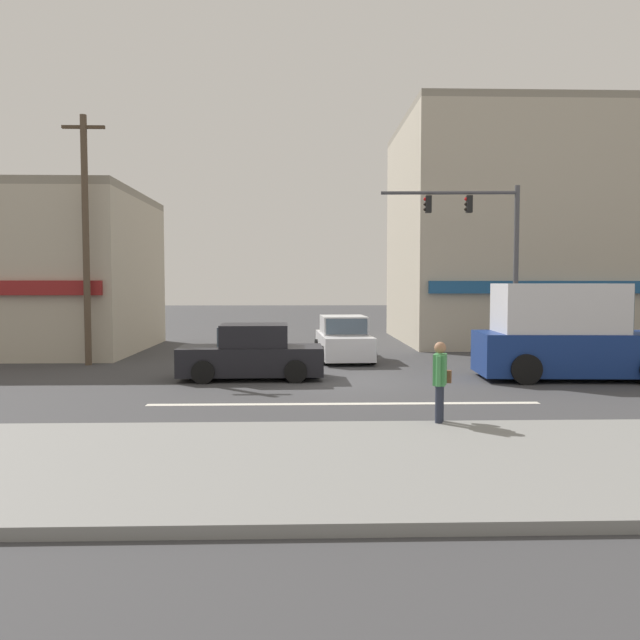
{
  "coord_description": "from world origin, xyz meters",
  "views": [
    {
      "loc": [
        -0.98,
        -17.58,
        2.76
      ],
      "look_at": [
        -0.39,
        2.0,
        1.6
      ],
      "focal_mm": 35.0,
      "sensor_mm": 36.0,
      "label": 1
    }
  ],
  "objects": [
    {
      "name": "ground_plane",
      "position": [
        0.0,
        0.0,
        0.0
      ],
      "size": [
        120.0,
        120.0,
        0.0
      ],
      "primitive_type": "plane",
      "color": "#3D3D3F"
    },
    {
      "name": "lane_marking_stripe",
      "position": [
        0.0,
        -3.5,
        0.0
      ],
      "size": [
        9.0,
        0.24,
        0.01
      ],
      "primitive_type": "cube",
      "color": "silver",
      "rests_on": "ground"
    },
    {
      "name": "sidewalk_curb",
      "position": [
        0.0,
        -8.5,
        0.08
      ],
      "size": [
        40.0,
        5.0,
        0.16
      ],
      "primitive_type": "cube",
      "color": "gray",
      "rests_on": "ground"
    },
    {
      "name": "building_right_corner",
      "position": [
        10.59,
        11.92,
        5.19
      ],
      "size": [
        13.7,
        9.81,
        10.38
      ],
      "color": "#B7AD99",
      "rests_on": "ground"
    },
    {
      "name": "utility_pole_near_left",
      "position": [
        -8.16,
        3.53,
        4.3
      ],
      "size": [
        1.4,
        0.22,
        8.31
      ],
      "color": "brown",
      "rests_on": "ground"
    },
    {
      "name": "traffic_light_mast",
      "position": [
        5.66,
        4.42,
        4.18
      ],
      "size": [
        4.89,
        0.39,
        6.2
      ],
      "color": "#47474C",
      "rests_on": "ground"
    },
    {
      "name": "sedan_approaching_near",
      "position": [
        -2.41,
        0.35,
        0.71
      ],
      "size": [
        4.14,
        1.96,
        1.58
      ],
      "color": "black",
      "rests_on": "ground"
    },
    {
      "name": "sedan_parked_curbside",
      "position": [
        0.54,
        4.75,
        0.71
      ],
      "size": [
        2.05,
        4.19,
        1.58
      ],
      "color": "silver",
      "rests_on": "ground"
    },
    {
      "name": "box_truck_crossing_center",
      "position": [
        6.71,
        -0.0,
        1.25
      ],
      "size": [
        5.69,
        2.45,
        2.75
      ],
      "color": "navy",
      "rests_on": "ground"
    },
    {
      "name": "pedestrian_foreground_with_bag",
      "position": [
        1.62,
        -6.08,
        0.95
      ],
      "size": [
        0.46,
        0.66,
        1.67
      ],
      "color": "#232838",
      "rests_on": "ground"
    }
  ]
}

